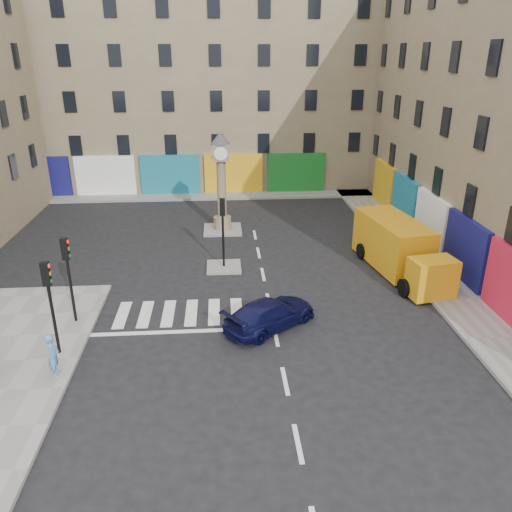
{
  "coord_description": "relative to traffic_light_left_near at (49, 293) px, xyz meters",
  "views": [
    {
      "loc": [
        -2.06,
        -16.32,
        10.67
      ],
      "look_at": [
        -0.53,
        4.69,
        2.0
      ],
      "focal_mm": 35.0,
      "sensor_mm": 36.0,
      "label": 1
    }
  ],
  "objects": [
    {
      "name": "traffic_light_island",
      "position": [
        6.3,
        7.8,
        -0.03
      ],
      "size": [
        0.28,
        0.22,
        3.7
      ],
      "color": "black",
      "rests_on": "island_near"
    },
    {
      "name": "island_near",
      "position": [
        6.3,
        7.8,
        -2.56
      ],
      "size": [
        1.8,
        1.8,
        0.12
      ],
      "primitive_type": "cube",
      "color": "gray",
      "rests_on": "ground"
    },
    {
      "name": "building_far",
      "position": [
        4.3,
        27.8,
        5.88
      ],
      "size": [
        32.0,
        10.0,
        17.0
      ],
      "primitive_type": "cube",
      "color": "#88785B",
      "rests_on": "ground"
    },
    {
      "name": "traffic_light_left_far",
      "position": [
        0.0,
        2.4,
        0.0
      ],
      "size": [
        0.28,
        0.22,
        3.7
      ],
      "color": "black",
      "rests_on": "sidewalk_left"
    },
    {
      "name": "island_far",
      "position": [
        6.3,
        13.8,
        -2.56
      ],
      "size": [
        2.4,
        2.4,
        0.12
      ],
      "primitive_type": "cube",
      "color": "gray",
      "rests_on": "ground"
    },
    {
      "name": "traffic_light_left_near",
      "position": [
        0.0,
        0.0,
        0.0
      ],
      "size": [
        0.28,
        0.22,
        3.7
      ],
      "color": "black",
      "rests_on": "sidewalk_left"
    },
    {
      "name": "navy_sedan",
      "position": [
        8.15,
        1.54,
        -2.01
      ],
      "size": [
        4.42,
        3.93,
        1.23
      ],
      "primitive_type": "imported",
      "rotation": [
        0.0,
        0.0,
        2.22
      ],
      "color": "black",
      "rests_on": "ground"
    },
    {
      "name": "ground",
      "position": [
        8.3,
        -0.2,
        -2.62
      ],
      "size": [
        120.0,
        120.0,
        0.0
      ],
      "primitive_type": "plane",
      "color": "black",
      "rests_on": "ground"
    },
    {
      "name": "pedestrian_blue",
      "position": [
        0.3,
        -1.42,
        -1.67
      ],
      "size": [
        0.49,
        0.65,
        1.61
      ],
      "primitive_type": "imported",
      "rotation": [
        0.0,
        0.0,
        1.77
      ],
      "color": "#5385BE",
      "rests_on": "sidewalk_left"
    },
    {
      "name": "sidewalk_far",
      "position": [
        4.3,
        22.0,
        -2.55
      ],
      "size": [
        32.0,
        2.4,
        0.15
      ],
      "primitive_type": "cube",
      "color": "gray",
      "rests_on": "ground"
    },
    {
      "name": "sidewalk_right",
      "position": [
        17.0,
        9.8,
        -2.55
      ],
      "size": [
        2.6,
        30.0,
        0.15
      ],
      "primitive_type": "cube",
      "color": "gray",
      "rests_on": "ground"
    },
    {
      "name": "clock_pillar",
      "position": [
        6.3,
        13.8,
        0.93
      ],
      "size": [
        1.2,
        1.2,
        6.1
      ],
      "color": "#867758",
      "rests_on": "island_far"
    },
    {
      "name": "yellow_van",
      "position": [
        15.31,
        6.76,
        -1.33
      ],
      "size": [
        3.28,
        7.37,
        2.59
      ],
      "rotation": [
        0.0,
        0.0,
        0.16
      ],
      "color": "orange",
      "rests_on": "ground"
    }
  ]
}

